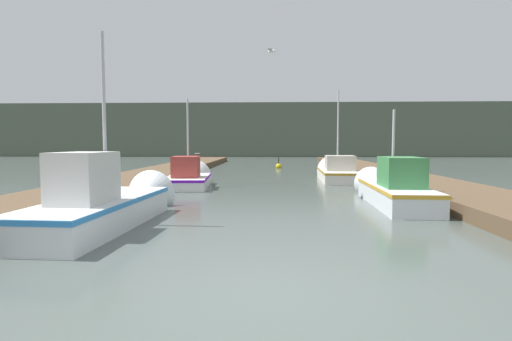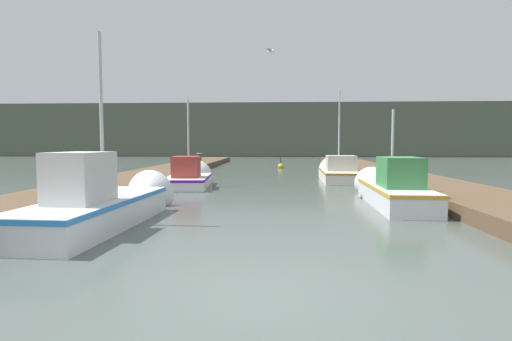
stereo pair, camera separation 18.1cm
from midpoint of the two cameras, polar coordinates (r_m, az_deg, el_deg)
ground_plane at (r=5.30m, az=0.28°, el=-16.84°), size 200.00×200.00×0.00m
dock_left at (r=21.95m, az=-14.29°, el=-0.53°), size 2.96×40.00×0.40m
dock_right at (r=21.84m, az=18.23°, el=-0.63°), size 2.96×40.00×0.40m
distant_shore_ridge at (r=60.69m, az=2.28°, el=5.61°), size 120.00×16.00×7.17m
fishing_boat_0 at (r=9.98m, az=-20.69°, el=-4.32°), size 1.80×5.80×4.77m
fishing_boat_1 at (r=13.27m, az=18.21°, el=-2.38°), size 1.56×5.94×3.23m
fishing_boat_2 at (r=17.77m, az=-9.76°, el=-0.96°), size 2.06×4.68×4.32m
fishing_boat_3 at (r=20.86m, az=11.19°, el=-0.18°), size 1.93×5.81×5.04m
mooring_piling_0 at (r=25.43m, az=-8.57°, el=1.10°), size 0.33×0.33×1.22m
channel_buoy at (r=29.45m, az=3.07°, el=0.59°), size 0.45×0.45×0.95m
seagull_lead at (r=14.11m, az=1.89°, el=16.66°), size 0.31×0.56×0.12m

